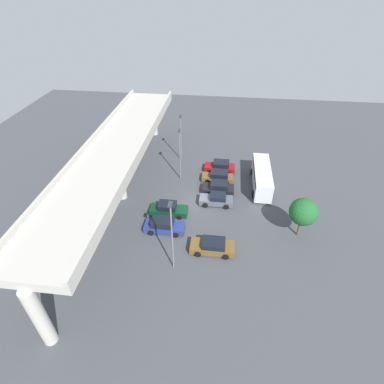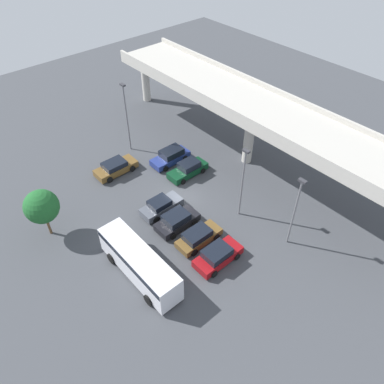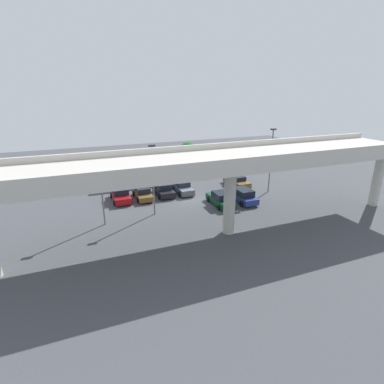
% 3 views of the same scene
% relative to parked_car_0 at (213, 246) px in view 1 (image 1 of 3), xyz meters
% --- Properties ---
extents(ground_plane, '(84.26, 84.26, 0.00)m').
position_rel_parked_car_0_xyz_m(ground_plane, '(8.20, 2.50, -0.72)').
color(ground_plane, '#424449').
extents(highway_overpass, '(40.44, 6.96, 8.18)m').
position_rel_parked_car_0_xyz_m(highway_overpass, '(8.20, 12.69, 6.15)').
color(highway_overpass, '#BCB7AD').
rests_on(highway_overpass, ground_plane).
extents(parked_car_0, '(2.23, 4.81, 1.50)m').
position_rel_parked_car_0_xyz_m(parked_car_0, '(0.00, 0.00, 0.00)').
color(parked_car_0, brown).
rests_on(parked_car_0, ground_plane).
extents(parked_car_1, '(2.12, 4.70, 1.67)m').
position_rel_parked_car_0_xyz_m(parked_car_1, '(2.53, 5.88, 0.07)').
color(parked_car_1, navy).
rests_on(parked_car_1, ground_plane).
extents(parked_car_2, '(2.04, 4.70, 1.63)m').
position_rel_parked_car_0_xyz_m(parked_car_2, '(5.59, 5.90, 0.02)').
color(parked_car_2, '#0C381E').
rests_on(parked_car_2, ground_plane).
extents(parked_car_3, '(2.04, 4.35, 1.55)m').
position_rel_parked_car_0_xyz_m(parked_car_3, '(8.28, 0.03, 0.01)').
color(parked_car_3, '#515660').
rests_on(parked_car_3, ground_plane).
extents(parked_car_4, '(2.22, 4.32, 1.61)m').
position_rel_parked_car_0_xyz_m(parked_car_4, '(10.90, -0.08, 0.04)').
color(parked_car_4, black).
rests_on(parked_car_4, ground_plane).
extents(parked_car_5, '(2.05, 4.43, 1.50)m').
position_rel_parked_car_0_xyz_m(parked_car_5, '(13.74, 0.12, 0.00)').
color(parked_car_5, brown).
rests_on(parked_car_5, ground_plane).
extents(parked_car_6, '(2.20, 4.52, 1.62)m').
position_rel_parked_car_0_xyz_m(parked_car_6, '(16.48, -0.08, 0.04)').
color(parked_car_6, maroon).
rests_on(parked_car_6, ground_plane).
extents(shuttle_bus, '(8.84, 2.58, 2.84)m').
position_rel_parked_car_0_xyz_m(shuttle_bus, '(13.17, -6.00, 0.98)').
color(shuttle_bus, silver).
rests_on(shuttle_bus, ground_plane).
extents(lamp_post_near_aisle, '(0.70, 0.35, 7.79)m').
position_rel_parked_car_0_xyz_m(lamp_post_near_aisle, '(13.67, 5.64, 3.86)').
color(lamp_post_near_aisle, slate).
rests_on(lamp_post_near_aisle, ground_plane).
extents(lamp_post_mid_lot, '(0.70, 0.35, 8.48)m').
position_rel_parked_car_0_xyz_m(lamp_post_mid_lot, '(-2.73, 3.85, 4.22)').
color(lamp_post_mid_lot, slate).
rests_on(lamp_post_mid_lot, ground_plane).
extents(lamp_post_by_overpass, '(0.70, 0.35, 7.50)m').
position_rel_parked_car_0_xyz_m(lamp_post_by_overpass, '(19.14, 6.33, 3.71)').
color(lamp_post_by_overpass, slate).
rests_on(lamp_post_by_overpass, ground_plane).
extents(tree_front_left, '(3.14, 3.14, 5.06)m').
position_rel_parked_car_0_xyz_m(tree_front_left, '(3.69, -9.64, 2.76)').
color(tree_front_left, brown).
rests_on(tree_front_left, ground_plane).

